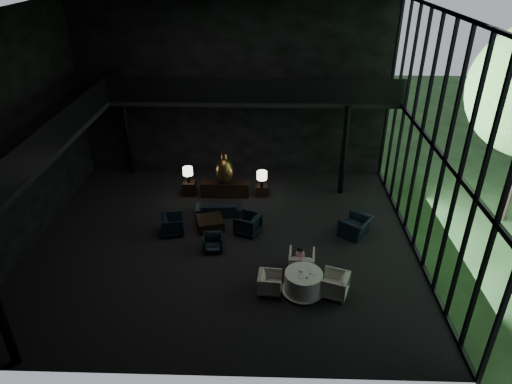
{
  "coord_description": "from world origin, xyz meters",
  "views": [
    {
      "loc": [
        1.6,
        -13.97,
        9.74
      ],
      "look_at": [
        1.16,
        0.5,
        1.86
      ],
      "focal_mm": 32.0,
      "sensor_mm": 36.0,
      "label": 1
    }
  ],
  "objects_px": {
    "window_armchair": "(356,223)",
    "side_table_right": "(262,190)",
    "side_table_left": "(189,188)",
    "dining_chair_west": "(270,282)",
    "bronze_urn": "(224,170)",
    "coffee_table": "(210,223)",
    "console": "(225,189)",
    "dining_table": "(303,284)",
    "sofa": "(219,207)",
    "table_lamp_left": "(188,172)",
    "dining_chair_east": "(334,283)",
    "table_lamp_right": "(262,176)",
    "lounge_armchair_east": "(248,222)",
    "lounge_armchair_west": "(172,223)",
    "child": "(300,255)",
    "dining_chair_north": "(302,260)",
    "lounge_armchair_south": "(213,243)"
  },
  "relations": [
    {
      "from": "bronze_urn",
      "to": "coffee_table",
      "type": "height_order",
      "value": "bronze_urn"
    },
    {
      "from": "lounge_armchair_west",
      "to": "console",
      "type": "bearing_deg",
      "value": -43.41
    },
    {
      "from": "dining_table",
      "to": "child",
      "type": "bearing_deg",
      "value": 94.14
    },
    {
      "from": "child",
      "to": "lounge_armchair_south",
      "type": "bearing_deg",
      "value": -22.71
    },
    {
      "from": "console",
      "to": "window_armchair",
      "type": "relative_size",
      "value": 1.79
    },
    {
      "from": "sofa",
      "to": "child",
      "type": "distance_m",
      "value": 4.87
    },
    {
      "from": "sofa",
      "to": "dining_chair_west",
      "type": "relative_size",
      "value": 2.31
    },
    {
      "from": "lounge_armchair_east",
      "to": "dining_chair_east",
      "type": "bearing_deg",
      "value": 64.03
    },
    {
      "from": "console",
      "to": "sofa",
      "type": "relative_size",
      "value": 1.25
    },
    {
      "from": "table_lamp_right",
      "to": "lounge_armchair_west",
      "type": "bearing_deg",
      "value": -138.53
    },
    {
      "from": "dining_chair_east",
      "to": "lounge_armchair_west",
      "type": "bearing_deg",
      "value": -100.31
    },
    {
      "from": "coffee_table",
      "to": "table_lamp_right",
      "type": "bearing_deg",
      "value": 52.44
    },
    {
      "from": "table_lamp_left",
      "to": "dining_chair_east",
      "type": "relative_size",
      "value": 0.78
    },
    {
      "from": "window_armchair",
      "to": "side_table_right",
      "type": "bearing_deg",
      "value": -94.17
    },
    {
      "from": "dining_table",
      "to": "child",
      "type": "distance_m",
      "value": 1.0
    },
    {
      "from": "dining_table",
      "to": "side_table_right",
      "type": "bearing_deg",
      "value": 102.7
    },
    {
      "from": "window_armchair",
      "to": "coffee_table",
      "type": "relative_size",
      "value": 1.21
    },
    {
      "from": "table_lamp_right",
      "to": "console",
      "type": "bearing_deg",
      "value": 178.36
    },
    {
      "from": "lounge_armchair_west",
      "to": "dining_table",
      "type": "bearing_deg",
      "value": -137.43
    },
    {
      "from": "bronze_urn",
      "to": "lounge_armchair_west",
      "type": "xyz_separation_m",
      "value": [
        -1.74,
        -2.98,
        -0.81
      ]
    },
    {
      "from": "dining_chair_west",
      "to": "child",
      "type": "bearing_deg",
      "value": -42.97
    },
    {
      "from": "bronze_urn",
      "to": "dining_chair_east",
      "type": "distance_m",
      "value": 7.48
    },
    {
      "from": "side_table_left",
      "to": "dining_chair_west",
      "type": "xyz_separation_m",
      "value": [
        3.58,
        -6.36,
        0.06
      ]
    },
    {
      "from": "dining_chair_east",
      "to": "table_lamp_right",
      "type": "bearing_deg",
      "value": -139.45
    },
    {
      "from": "window_armchair",
      "to": "dining_chair_north",
      "type": "bearing_deg",
      "value": -7.84
    },
    {
      "from": "dining_chair_east",
      "to": "dining_chair_west",
      "type": "distance_m",
      "value": 2.01
    },
    {
      "from": "console",
      "to": "sofa",
      "type": "xyz_separation_m",
      "value": [
        -0.11,
        -1.56,
        -0.01
      ]
    },
    {
      "from": "lounge_armchair_east",
      "to": "side_table_right",
      "type": "bearing_deg",
      "value": -165.2
    },
    {
      "from": "lounge_armchair_south",
      "to": "dining_table",
      "type": "xyz_separation_m",
      "value": [
        3.1,
        -2.17,
        0.01
      ]
    },
    {
      "from": "sofa",
      "to": "coffee_table",
      "type": "height_order",
      "value": "sofa"
    },
    {
      "from": "side_table_right",
      "to": "side_table_left",
      "type": "bearing_deg",
      "value": 179.26
    },
    {
      "from": "table_lamp_right",
      "to": "coffee_table",
      "type": "xyz_separation_m",
      "value": [
        -1.96,
        -2.55,
        -0.81
      ]
    },
    {
      "from": "side_table_left",
      "to": "sofa",
      "type": "distance_m",
      "value": 2.27
    },
    {
      "from": "console",
      "to": "table_lamp_left",
      "type": "xyz_separation_m",
      "value": [
        -1.6,
        0.08,
        0.78
      ]
    },
    {
      "from": "coffee_table",
      "to": "dining_table",
      "type": "height_order",
      "value": "dining_table"
    },
    {
      "from": "lounge_armchair_west",
      "to": "child",
      "type": "relative_size",
      "value": 1.4
    },
    {
      "from": "table_lamp_left",
      "to": "lounge_armchair_south",
      "type": "xyz_separation_m",
      "value": [
        1.53,
        -4.13,
        -0.8
      ]
    },
    {
      "from": "side_table_right",
      "to": "dining_chair_east",
      "type": "xyz_separation_m",
      "value": [
        2.38,
        -6.4,
        0.21
      ]
    },
    {
      "from": "sofa",
      "to": "console",
      "type": "bearing_deg",
      "value": -97.08
    },
    {
      "from": "coffee_table",
      "to": "dining_chair_west",
      "type": "height_order",
      "value": "dining_chair_west"
    },
    {
      "from": "table_lamp_left",
      "to": "dining_table",
      "type": "xyz_separation_m",
      "value": [
        4.63,
        -6.3,
        -0.79
      ]
    },
    {
      "from": "table_lamp_right",
      "to": "side_table_right",
      "type": "bearing_deg",
      "value": 90.0
    },
    {
      "from": "console",
      "to": "side_table_right",
      "type": "bearing_deg",
      "value": 3.76
    },
    {
      "from": "console",
      "to": "table_lamp_right",
      "type": "xyz_separation_m",
      "value": [
        1.6,
        -0.05,
        0.69
      ]
    },
    {
      "from": "console",
      "to": "side_table_right",
      "type": "xyz_separation_m",
      "value": [
        1.6,
        0.11,
        -0.08
      ]
    },
    {
      "from": "table_lamp_right",
      "to": "lounge_armchair_east",
      "type": "height_order",
      "value": "table_lamp_right"
    },
    {
      "from": "window_armchair",
      "to": "child",
      "type": "bearing_deg",
      "value": -6.96
    },
    {
      "from": "window_armchair",
      "to": "coffee_table",
      "type": "xyz_separation_m",
      "value": [
        -5.55,
        0.29,
        -0.29
      ]
    },
    {
      "from": "dining_chair_north",
      "to": "coffee_table",
      "type": "bearing_deg",
      "value": -31.8
    },
    {
      "from": "table_lamp_right",
      "to": "dining_table",
      "type": "xyz_separation_m",
      "value": [
        1.43,
        -6.18,
        -0.7
      ]
    }
  ]
}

